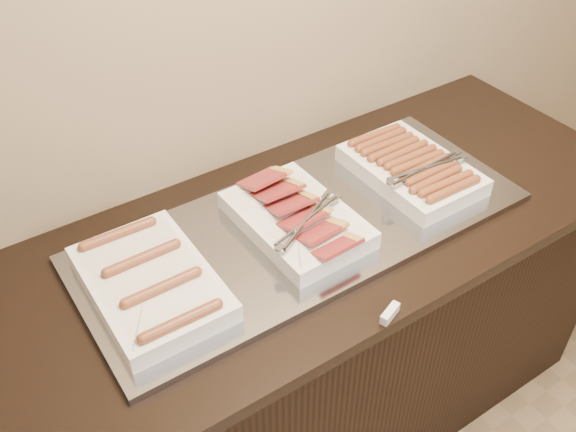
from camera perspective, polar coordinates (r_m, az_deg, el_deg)
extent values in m
cube|color=#9E896B|center=(1.71, -6.34, 18.39)|extent=(6.00, 0.05, 2.80)
cube|color=black|center=(2.04, 0.77, -11.36)|extent=(2.00, 0.70, 0.86)
cube|color=black|center=(1.71, 0.89, -1.92)|extent=(2.06, 0.76, 0.04)
cube|color=#9497A1|center=(1.70, 1.43, -0.94)|extent=(1.20, 0.50, 0.02)
cube|color=white|center=(1.53, -12.09, -5.86)|extent=(0.27, 0.40, 0.05)
cylinder|color=brown|center=(1.40, -9.50, -9.19)|extent=(0.18, 0.03, 0.03)
cylinder|color=brown|center=(1.47, -11.16, -6.24)|extent=(0.18, 0.03, 0.03)
cylinder|color=brown|center=(1.55, -12.86, -3.67)|extent=(0.18, 0.03, 0.03)
cylinder|color=brown|center=(1.63, -14.88, -1.55)|extent=(0.18, 0.03, 0.03)
cube|color=white|center=(1.66, 0.74, -0.34)|extent=(0.26, 0.38, 0.05)
cube|color=#9B3432|center=(1.56, 4.08, -2.61)|extent=(0.13, 0.09, 0.04)
cube|color=#9B3432|center=(1.59, 2.77, -1.29)|extent=(0.13, 0.10, 0.04)
cube|color=#9B3432|center=(1.62, 1.23, -0.15)|extent=(0.13, 0.10, 0.04)
cube|color=#9B3432|center=(1.66, 0.27, 1.17)|extent=(0.13, 0.09, 0.04)
cube|color=#9B3432|center=(1.70, -0.90, 2.32)|extent=(0.13, 0.09, 0.04)
cube|color=#9B3432|center=(1.74, -2.17, 3.36)|extent=(0.13, 0.10, 0.04)
cube|color=white|center=(1.87, 10.87, 4.06)|extent=(0.26, 0.38, 0.05)
cylinder|color=brown|center=(1.77, 14.49, 2.31)|extent=(0.17, 0.03, 0.03)
cylinder|color=brown|center=(1.78, 13.86, 2.81)|extent=(0.17, 0.03, 0.03)
cylinder|color=brown|center=(1.79, 13.00, 3.19)|extent=(0.17, 0.03, 0.03)
cylinder|color=brown|center=(1.82, 12.69, 3.79)|extent=(0.17, 0.03, 0.03)
cylinder|color=brown|center=(1.83, 12.06, 4.25)|extent=(0.17, 0.03, 0.03)
cylinder|color=brown|center=(1.85, 11.44, 4.70)|extent=(0.17, 0.03, 0.03)
cylinder|color=brown|center=(1.87, 10.85, 5.14)|extent=(0.17, 0.03, 0.03)
cylinder|color=brown|center=(1.88, 10.16, 5.54)|extent=(0.17, 0.03, 0.03)
cylinder|color=brown|center=(1.89, 9.37, 5.88)|extent=(0.17, 0.03, 0.03)
cylinder|color=brown|center=(1.91, 8.84, 6.31)|extent=(0.17, 0.03, 0.03)
cylinder|color=brown|center=(1.93, 8.26, 6.72)|extent=(0.17, 0.03, 0.03)
cylinder|color=brown|center=(1.95, 7.71, 7.12)|extent=(0.17, 0.03, 0.03)
cube|color=white|center=(1.50, 9.04, -8.55)|extent=(0.06, 0.04, 0.02)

